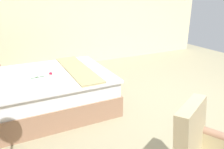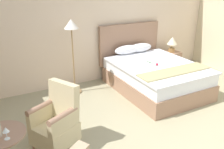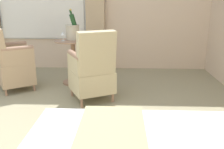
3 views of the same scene
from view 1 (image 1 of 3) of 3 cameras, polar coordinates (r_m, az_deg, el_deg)
ground_plane at (r=4.06m, az=17.47°, el=-8.14°), size 8.10×8.10×0.00m
wall_far_side at (r=6.44m, az=-2.63°, el=15.80°), size 0.12×6.69×2.76m
bed at (r=3.81m, az=-18.29°, el=-4.18°), size 1.65×2.20×1.32m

